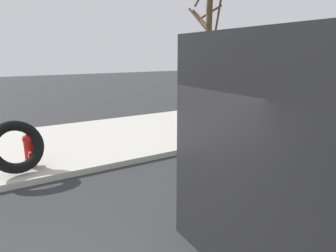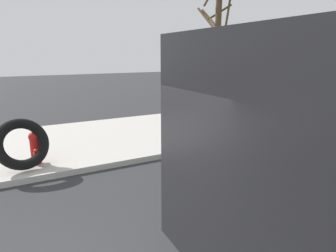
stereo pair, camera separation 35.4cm
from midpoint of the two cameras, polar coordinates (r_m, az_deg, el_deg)
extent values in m
cube|color=#BCB7AD|center=(9.64, -25.22, -4.09)|extent=(36.00, 5.00, 0.15)
cylinder|color=red|center=(7.96, -22.98, -4.55)|extent=(0.23, 0.23, 0.62)
sphere|color=red|center=(7.86, -23.24, -1.94)|extent=(0.26, 0.26, 0.26)
cylinder|color=red|center=(7.74, -22.88, -4.46)|extent=(0.10, 0.18, 0.10)
cylinder|color=red|center=(8.14, -23.19, -3.64)|extent=(0.10, 0.18, 0.10)
cylinder|color=red|center=(7.77, -22.82, -4.98)|extent=(0.12, 0.18, 0.12)
torus|color=black|center=(7.65, -25.16, -3.17)|extent=(1.34, 0.94, 1.22)
cube|color=black|center=(3.00, 31.41, -6.00)|extent=(2.07, 2.56, 2.20)
cylinder|color=black|center=(4.42, 16.18, -17.64)|extent=(1.11, 0.33, 1.10)
cylinder|color=#4C3823|center=(11.41, 10.34, 14.09)|extent=(0.22, 0.22, 5.54)
cylinder|color=#4C3823|center=(11.14, 8.44, 19.65)|extent=(0.12, 1.09, 0.90)
cylinder|color=#4C3823|center=(11.58, 12.34, 20.29)|extent=(0.38, 0.71, 1.35)
cylinder|color=#4C3823|center=(11.93, 10.75, 20.70)|extent=(0.73, 0.65, 0.58)
cylinder|color=#4C3823|center=(11.23, 8.79, 19.94)|extent=(0.10, 0.88, 0.65)
camera|label=1|loc=(0.18, -88.35, 0.40)|focal=31.68mm
camera|label=2|loc=(0.18, 91.65, -0.40)|focal=31.68mm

